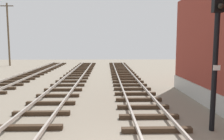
# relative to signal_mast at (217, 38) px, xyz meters

# --- Properties ---
(signal_mast) EXTENTS (0.36, 0.40, 5.28)m
(signal_mast) POSITION_rel_signal_mast_xyz_m (0.00, 0.00, 0.00)
(signal_mast) COLOR black
(signal_mast) RESTS_ON ground
(utility_pole_far) EXTENTS (1.80, 0.24, 8.82)m
(utility_pole_far) POSITION_rel_signal_mast_xyz_m (-17.65, 24.91, 1.28)
(utility_pole_far) COLOR brown
(utility_pole_far) RESTS_ON ground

